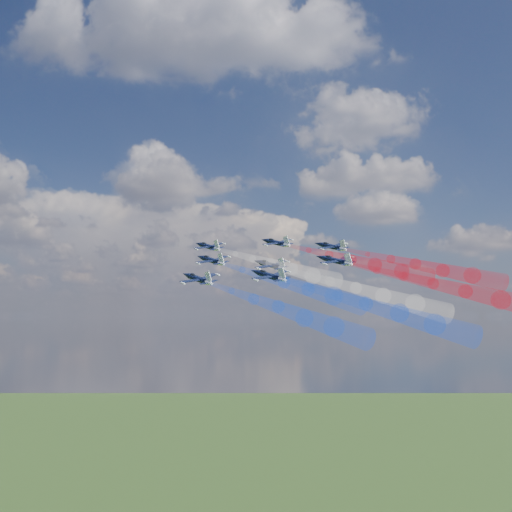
# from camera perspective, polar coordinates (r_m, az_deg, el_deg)

# --- Properties ---
(jet_lead) EXTENTS (16.55, 16.88, 9.03)m
(jet_lead) POSITION_cam_1_polar(r_m,az_deg,el_deg) (171.90, -4.80, 0.95)
(jet_lead) COLOR black
(trail_lead) EXTENTS (34.47, 37.24, 16.65)m
(trail_lead) POSITION_cam_1_polar(r_m,az_deg,el_deg) (149.23, 1.55, -0.76)
(trail_lead) COLOR white
(jet_inner_left) EXTENTS (16.55, 16.88, 9.03)m
(jet_inner_left) POSITION_cam_1_polar(r_m,az_deg,el_deg) (153.32, -4.49, -0.43)
(jet_inner_left) COLOR black
(trail_inner_left) EXTENTS (34.47, 37.24, 16.65)m
(trail_inner_left) POSITION_cam_1_polar(r_m,az_deg,el_deg) (131.03, 2.81, -2.63)
(trail_inner_left) COLOR blue
(jet_inner_right) EXTENTS (16.55, 16.88, 9.03)m
(jet_inner_right) POSITION_cam_1_polar(r_m,az_deg,el_deg) (167.80, 2.06, 1.34)
(jet_inner_right) COLOR black
(trail_inner_right) EXTENTS (34.47, 37.24, 16.65)m
(trail_inner_right) POSITION_cam_1_polar(r_m,az_deg,el_deg) (147.57, 9.54, -0.36)
(trail_inner_right) COLOR red
(jet_outer_left) EXTENTS (16.55, 16.88, 9.03)m
(jet_outer_left) POSITION_cam_1_polar(r_m,az_deg,el_deg) (137.78, -5.82, -2.31)
(jet_outer_left) COLOR black
(trail_outer_left) EXTENTS (34.47, 37.24, 16.65)m
(trail_outer_left) POSITION_cam_1_polar(r_m,az_deg,el_deg) (115.40, 2.23, -5.17)
(trail_outer_left) COLOR blue
(jet_center_third) EXTENTS (16.55, 16.88, 9.03)m
(jet_center_third) POSITION_cam_1_polar(r_m,az_deg,el_deg) (148.95, 1.48, -0.92)
(jet_center_third) COLOR black
(trail_center_third) EXTENTS (34.47, 37.24, 16.65)m
(trail_center_third) POSITION_cam_1_polar(r_m,az_deg,el_deg) (128.91, 9.96, -3.22)
(trail_center_third) COLOR white
(jet_outer_right) EXTENTS (16.55, 16.88, 9.03)m
(jet_outer_right) POSITION_cam_1_polar(r_m,az_deg,el_deg) (167.40, 7.58, 0.95)
(jet_outer_right) COLOR black
(trail_outer_right) EXTENTS (34.47, 37.24, 16.65)m
(trail_outer_right) POSITION_cam_1_polar(r_m,az_deg,el_deg) (149.41, 15.72, -0.80)
(trail_outer_right) COLOR red
(jet_rear_left) EXTENTS (16.55, 16.88, 9.03)m
(jet_rear_left) POSITION_cam_1_polar(r_m,az_deg,el_deg) (133.54, 1.36, -2.00)
(jet_rear_left) COLOR black
(trail_rear_left) EXTENTS (34.47, 37.24, 16.65)m
(trail_rear_left) POSITION_cam_1_polar(r_m,az_deg,el_deg) (113.78, 10.98, -4.79)
(trail_rear_left) COLOR blue
(jet_rear_right) EXTENTS (16.55, 16.88, 9.03)m
(jet_rear_right) POSITION_cam_1_polar(r_m,az_deg,el_deg) (148.08, 7.95, -0.46)
(jet_rear_right) COLOR black
(trail_rear_right) EXTENTS (34.47, 37.24, 16.65)m
(trail_rear_right) POSITION_cam_1_polar(r_m,az_deg,el_deg) (130.61, 17.35, -2.64)
(trail_rear_right) COLOR red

